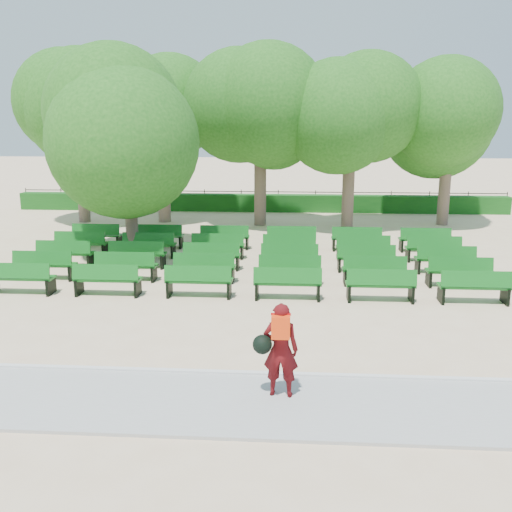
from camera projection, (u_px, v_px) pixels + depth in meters
The scene contains 9 objects.
ground at pixel (230, 284), 16.92m from camera, with size 120.00×120.00×0.00m, color beige.
paving at pixel (181, 402), 9.73m from camera, with size 30.00×2.20×0.06m, color #A6A6A2.
curb at pixel (193, 372), 10.84m from camera, with size 30.00×0.12×0.10m, color silver.
hedge at pixel (259, 203), 30.41m from camera, with size 26.00×0.70×0.90m, color #165216.
fence at pixel (260, 210), 30.90m from camera, with size 26.00×0.10×1.02m, color black, non-canonical shape.
tree_line at pixel (254, 224), 26.63m from camera, with size 21.80×6.80×7.04m, color #27661B, non-canonical shape.
bench_array at pixel (251, 267), 18.53m from camera, with size 1.86×0.71×1.15m.
tree_among at pixel (127, 133), 19.27m from camera, with size 4.89×4.89×6.53m.
person at pixel (279, 348), 9.73m from camera, with size 0.80×0.50×1.67m.
Camera 1 is at (1.88, -16.18, 4.71)m, focal length 40.00 mm.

